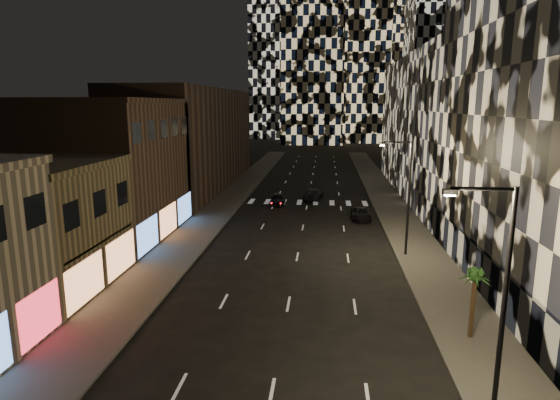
% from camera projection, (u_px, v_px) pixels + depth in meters
% --- Properties ---
extents(sidewalk_left, '(4.00, 120.00, 0.15)m').
position_uv_depth(sidewalk_left, '(228.00, 200.00, 58.59)').
color(sidewalk_left, '#47443F').
rests_on(sidewalk_left, ground).
extents(sidewalk_right, '(4.00, 120.00, 0.15)m').
position_uv_depth(sidewalk_right, '(390.00, 203.00, 56.70)').
color(sidewalk_right, '#47443F').
rests_on(sidewalk_right, ground).
extents(curb_left, '(0.20, 120.00, 0.15)m').
position_uv_depth(curb_left, '(244.00, 201.00, 58.39)').
color(curb_left, '#4C4C47').
rests_on(curb_left, ground).
extents(curb_right, '(0.20, 120.00, 0.15)m').
position_uv_depth(curb_right, '(372.00, 203.00, 56.90)').
color(curb_right, '#4C4C47').
rests_on(curb_right, ground).
extents(retail_tan, '(10.00, 10.00, 8.00)m').
position_uv_depth(retail_tan, '(28.00, 229.00, 30.19)').
color(retail_tan, olive).
rests_on(retail_tan, ground).
extents(retail_brown, '(10.00, 15.00, 12.00)m').
position_uv_depth(retail_brown, '(112.00, 171.00, 41.97)').
color(retail_brown, '#4E3A2C').
rests_on(retail_brown, ground).
extents(retail_filler_left, '(10.00, 40.00, 14.00)m').
position_uv_depth(retail_filler_left, '(193.00, 139.00, 67.60)').
color(retail_filler_left, '#4E3A2C').
rests_on(retail_filler_left, ground).
extents(midrise_base, '(0.60, 25.00, 3.00)m').
position_uv_depth(midrise_base, '(476.00, 262.00, 31.34)').
color(midrise_base, '#383838').
rests_on(midrise_base, ground).
extents(midrise_filler_right, '(16.00, 40.00, 18.00)m').
position_uv_depth(midrise_filler_right, '(464.00, 127.00, 60.78)').
color(midrise_filler_right, '#232326').
rests_on(midrise_filler_right, ground).
extents(streetlight_near, '(2.55, 0.25, 9.00)m').
position_uv_depth(streetlight_near, '(499.00, 290.00, 16.80)').
color(streetlight_near, black).
rests_on(streetlight_near, sidewalk_right).
extents(streetlight_far, '(2.55, 0.25, 9.00)m').
position_uv_depth(streetlight_far, '(406.00, 190.00, 36.30)').
color(streetlight_far, black).
rests_on(streetlight_far, sidewalk_right).
extents(car_dark_midlane, '(1.77, 4.21, 1.42)m').
position_uv_depth(car_dark_midlane, '(278.00, 199.00, 56.11)').
color(car_dark_midlane, black).
rests_on(car_dark_midlane, ground).
extents(car_dark_oncoming, '(2.63, 5.16, 1.43)m').
position_uv_depth(car_dark_oncoming, '(314.00, 194.00, 59.15)').
color(car_dark_oncoming, black).
rests_on(car_dark_oncoming, ground).
extents(car_dark_rightlane, '(2.00, 4.27, 1.18)m').
position_uv_depth(car_dark_rightlane, '(361.00, 214.00, 49.10)').
color(car_dark_rightlane, black).
rests_on(car_dark_rightlane, ground).
extents(palm_tree, '(1.88, 1.87, 3.69)m').
position_uv_depth(palm_tree, '(475.00, 281.00, 23.52)').
color(palm_tree, '#47331E').
rests_on(palm_tree, sidewalk_right).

